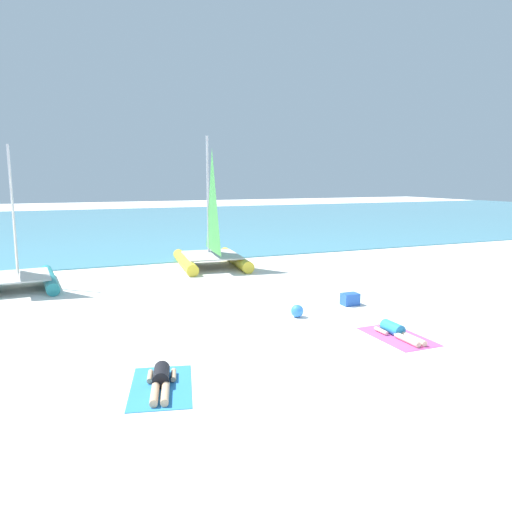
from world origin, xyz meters
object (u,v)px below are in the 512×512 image
towel_left (161,387)px  cooler_box (350,299)px  sunbather_left (161,379)px  sunbather_right (396,331)px  beach_ball (297,311)px  towel_right (398,337)px  sailboat_yellow (211,248)px  sailboat_teal (17,268)px

towel_left → cooler_box: bearing=29.3°
sunbather_left → towel_left: bearing=-90.0°
sunbather_right → beach_ball: beach_ball is taller
sunbather_left → cooler_box: 7.34m
beach_ball → cooler_box: size_ratio=0.70×
cooler_box → towel_right: bearing=-101.3°
sailboat_yellow → towel_left: sailboat_yellow is taller
towel_right → sunbather_right: 0.14m
beach_ball → cooler_box: 2.14m
sailboat_teal → sunbather_right: bearing=-50.0°
sailboat_yellow → sunbather_left: size_ratio=3.57×
towel_right → cooler_box: bearing=78.7°
sailboat_teal → towel_right: sailboat_teal is taller
sunbather_right → towel_right: bearing=-90.0°
towel_right → beach_ball: size_ratio=5.42×
sunbather_left → cooler_box: size_ratio=3.11×
towel_left → towel_right: 5.89m
beach_ball → sunbather_right: bearing=-57.9°
cooler_box → towel_left: bearing=-150.7°
towel_left → sailboat_yellow: bearing=68.4°
towel_left → cooler_box: 7.39m
towel_right → cooler_box: 3.02m
sailboat_yellow → sunbather_right: sailboat_yellow is taller
sailboat_teal → towel_left: 10.27m
beach_ball → cooler_box: (2.07, 0.54, 0.00)m
towel_left → sailboat_teal: bearing=106.6°
towel_left → towel_right: same height
towel_left → sunbather_left: sunbather_left is taller
sunbather_right → sailboat_yellow: bearing=97.5°
sunbather_right → cooler_box: 2.95m
sunbather_left → sunbather_right: same height
sunbather_left → beach_ball: bearing=48.5°
sailboat_teal → towel_left: (2.93, -9.82, -0.73)m
sailboat_teal → sunbather_left: bearing=-77.2°
sailboat_teal → beach_ball: 9.97m
sailboat_yellow → sunbather_left: bearing=-105.6°
sailboat_teal → cooler_box: 11.26m
towel_left → sunbather_right: size_ratio=1.22×
beach_ball → towel_left: bearing=-145.0°
sunbather_right → cooler_box: (0.59, 2.89, 0.05)m
sailboat_teal → sunbather_right: 12.67m
sunbather_right → towel_left: bearing=-172.9°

